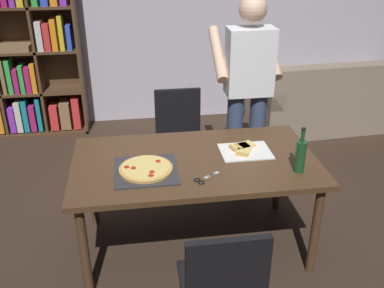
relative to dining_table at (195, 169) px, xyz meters
The scene contains 12 objects.
ground_plane 0.68m from the dining_table, ahead, with size 12.00×12.00×0.00m, color #38281E.
back_wall 2.70m from the dining_table, 90.00° to the left, with size 6.40×0.10×2.80m, color #BCB7C6.
dining_table is the anchor object (origin of this frame).
chair_near_camera 0.97m from the dining_table, 90.00° to the right, with size 0.42×0.42×0.90m.
chair_far_side 0.97m from the dining_table, 90.00° to the left, with size 0.42×0.42×0.90m.
couch 2.78m from the dining_table, 46.22° to the left, with size 1.75×0.95×0.85m.
bookshelf 2.89m from the dining_table, 124.56° to the left, with size 1.40×0.35×1.95m.
person_serving_pizza 0.98m from the dining_table, 52.82° to the left, with size 0.55×0.54×1.75m.
pepperoni_pizza_on_tray 0.37m from the dining_table, 162.57° to the right, with size 0.42×0.42×0.04m.
pizza_slices_on_towel 0.39m from the dining_table, 11.87° to the left, with size 0.36×0.28×0.03m.
wine_bottle 0.73m from the dining_table, 21.05° to the right, with size 0.07×0.07×0.32m.
kitchen_scissors 0.28m from the dining_table, 86.92° to the right, with size 0.19×0.15×0.01m.
Camera 1 is at (-0.41, -2.63, 2.21)m, focal length 40.67 mm.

